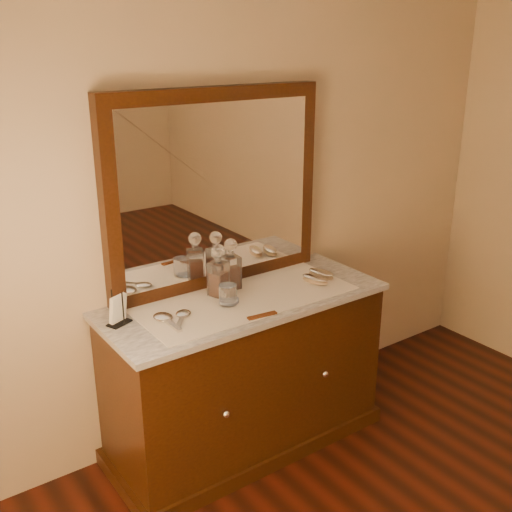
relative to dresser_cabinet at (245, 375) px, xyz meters
name	(u,v)px	position (x,y,z in m)	size (l,w,h in m)	color
dresser_cabinet	(245,375)	(0.00, 0.00, 0.00)	(1.40, 0.55, 0.82)	black
dresser_plinth	(245,434)	(0.00, 0.00, -0.37)	(1.46, 0.59, 0.08)	black
knob_left	(226,414)	(-0.30, -0.28, 0.04)	(0.04, 0.04, 0.04)	silver
knob_right	(325,374)	(0.30, -0.28, 0.04)	(0.04, 0.04, 0.04)	silver
marble_top	(244,300)	(0.00, 0.00, 0.42)	(1.44, 0.59, 0.03)	silver
mirror_frame	(216,190)	(0.00, 0.25, 0.94)	(1.20, 0.08, 1.00)	black
mirror_glass	(220,191)	(0.00, 0.21, 0.94)	(1.06, 0.01, 0.86)	white
lace_runner	(247,299)	(0.00, -0.02, 0.44)	(1.10, 0.45, 0.00)	silver
pin_dish	(230,300)	(-0.09, -0.01, 0.45)	(0.09, 0.09, 0.02)	silver
comb	(262,315)	(-0.06, -0.23, 0.45)	(0.15, 0.03, 0.01)	brown
napkin_rack	(118,311)	(-0.62, 0.09, 0.50)	(0.12, 0.10, 0.16)	black
decanter_left	(218,276)	(-0.09, 0.09, 0.55)	(0.11, 0.11, 0.27)	#913815
decanter_right	(231,269)	(0.01, 0.13, 0.55)	(0.08, 0.08, 0.27)	#913815
brush_near	(315,279)	(0.40, -0.07, 0.46)	(0.11, 0.16, 0.04)	tan
brush_far	(321,274)	(0.48, -0.03, 0.46)	(0.10, 0.16, 0.04)	tan
hand_mirror_outer	(165,318)	(-0.44, -0.01, 0.45)	(0.09, 0.22, 0.02)	silver
hand_mirror_inner	(183,315)	(-0.36, -0.02, 0.45)	(0.15, 0.17, 0.02)	silver
tumblers	(228,295)	(-0.11, -0.02, 0.49)	(0.09, 0.09, 0.10)	white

